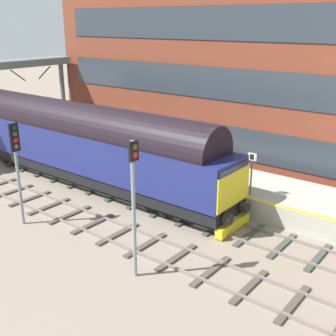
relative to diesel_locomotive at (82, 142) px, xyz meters
The scene contains 10 objects.
ground_plane 6.61m from the diesel_locomotive, 90.01° to the right, with size 140.00×140.00×0.00m, color gray.
track_main 6.59m from the diesel_locomotive, 90.01° to the right, with size 2.50×60.00×0.15m.
track_adjacent_west 7.46m from the diesel_locomotive, 119.65° to the right, with size 2.50×60.00×0.15m.
station_platform 7.38m from the diesel_locomotive, 59.58° to the right, with size 4.00×44.00×1.01m.
station_building 13.95m from the diesel_locomotive, 40.71° to the right, with size 4.92×35.47×17.37m.
diesel_locomotive is the anchor object (origin of this frame).
signal_post_near 10.45m from the diesel_locomotive, 121.19° to the right, with size 0.44×0.22×5.19m.
signal_post_mid 5.75m from the diesel_locomotive, 160.72° to the right, with size 0.44×0.22×4.80m.
platform_number_sign 9.83m from the diesel_locomotive, 77.82° to the right, with size 0.10×0.44×2.10m.
waiting_passenger 3.26m from the diesel_locomotive, 10.15° to the left, with size 0.41×0.50×1.64m.
Camera 1 is at (-15.65, -12.37, 8.99)m, focal length 46.42 mm.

